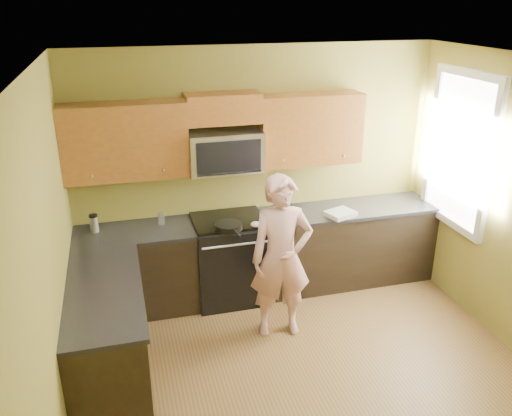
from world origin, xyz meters
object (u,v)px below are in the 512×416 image
object	(u,v)px
woman	(281,258)
butter_tub	(295,219)
stove	(229,259)
travel_mug	(95,232)
microwave	(225,171)
frying_pan	(229,229)

from	to	relation	value
woman	butter_tub	world-z (taller)	woman
stove	travel_mug	xyz separation A→B (m)	(-1.37, 0.10, 0.45)
microwave	woman	world-z (taller)	microwave
stove	frying_pan	distance (m)	0.54
frying_pan	woman	bearing A→B (deg)	-60.81
stove	travel_mug	distance (m)	1.44
microwave	frying_pan	world-z (taller)	microwave
woman	frying_pan	distance (m)	0.66
frying_pan	travel_mug	distance (m)	1.36
woman	butter_tub	bearing A→B (deg)	67.15
butter_tub	microwave	bearing A→B (deg)	161.04
woman	stove	bearing A→B (deg)	121.11
stove	microwave	xyz separation A→B (m)	(0.00, 0.12, 0.97)
stove	butter_tub	world-z (taller)	butter_tub
frying_pan	travel_mug	xyz separation A→B (m)	(-1.32, 0.35, -0.03)
microwave	travel_mug	distance (m)	1.47
microwave	stove	bearing A→B (deg)	-90.00
stove	travel_mug	world-z (taller)	travel_mug
stove	frying_pan	bearing A→B (deg)	-102.09
microwave	butter_tub	size ratio (longest dim) A/B	5.63
butter_tub	travel_mug	bearing A→B (deg)	174.02
woman	frying_pan	bearing A→B (deg)	135.04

